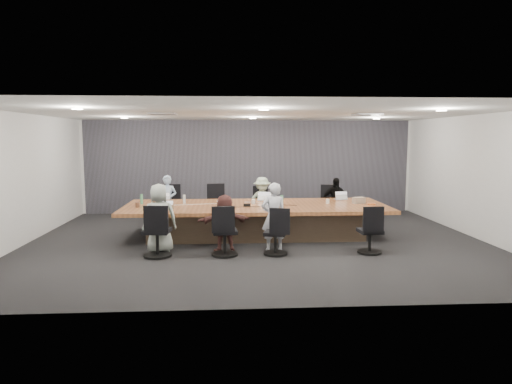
{
  "coord_description": "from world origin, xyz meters",
  "views": [
    {
      "loc": [
        -0.64,
        -9.87,
        2.28
      ],
      "look_at": [
        0.0,
        0.4,
        1.05
      ],
      "focal_mm": 32.0,
      "sensor_mm": 36.0,
      "label": 1
    }
  ],
  "objects": [
    {
      "name": "chair_7",
      "position": [
        2.15,
        -1.2,
        0.37
      ],
      "size": [
        0.53,
        0.53,
        0.75
      ],
      "primitive_type": null,
      "rotation": [
        0.0,
        0.0,
        0.05
      ],
      "color": "black",
      "rests_on": "ground"
    },
    {
      "name": "person_6",
      "position": [
        0.28,
        -0.85,
        0.69
      ],
      "size": [
        0.53,
        0.36,
        1.39
      ],
      "primitive_type": "imported",
      "rotation": [
        0.0,
        0.0,
        3.2
      ],
      "color": "silver",
      "rests_on": "ground"
    },
    {
      "name": "chair_5",
      "position": [
        -0.71,
        -1.2,
        0.4
      ],
      "size": [
        0.6,
        0.6,
        0.8
      ],
      "primitive_type": null,
      "rotation": [
        0.0,
        0.0,
        0.1
      ],
      "color": "black",
      "rests_on": "ground"
    },
    {
      "name": "conference_table",
      "position": [
        0.0,
        0.5,
        0.4
      ],
      "size": [
        6.0,
        2.2,
        0.74
      ],
      "color": "brown",
      "rests_on": "ground"
    },
    {
      "name": "floor",
      "position": [
        0.0,
        0.0,
        0.0
      ],
      "size": [
        10.0,
        8.0,
        0.0
      ],
      "primitive_type": "cube",
      "color": "black",
      "rests_on": "ground"
    },
    {
      "name": "wall_left",
      "position": [
        -5.0,
        0.0,
        1.4
      ],
      "size": [
        0.0,
        8.0,
        2.8
      ],
      "primitive_type": "cube",
      "rotation": [
        1.57,
        0.0,
        1.57
      ],
      "color": "silver",
      "rests_on": "ground"
    },
    {
      "name": "wall_right",
      "position": [
        5.0,
        0.0,
        1.4
      ],
      "size": [
        0.0,
        8.0,
        2.8
      ],
      "primitive_type": "cube",
      "rotation": [
        1.57,
        0.0,
        -1.57
      ],
      "color": "silver",
      "rests_on": "ground"
    },
    {
      "name": "snack_packet",
      "position": [
        2.65,
        0.32,
        0.76
      ],
      "size": [
        0.2,
        0.15,
        0.04
      ],
      "primitive_type": "cube",
      "rotation": [
        0.0,
        0.0,
        -0.14
      ],
      "color": "#D1662F",
      "rests_on": "conference_table"
    },
    {
      "name": "chair_0",
      "position": [
        -2.19,
        2.2,
        0.43
      ],
      "size": [
        0.69,
        0.69,
        0.86
      ],
      "primitive_type": null,
      "rotation": [
        0.0,
        0.0,
        3.35
      ],
      "color": "black",
      "rests_on": "ground"
    },
    {
      "name": "laptop_5",
      "position": [
        -0.71,
        -0.3,
        0.75
      ],
      "size": [
        0.33,
        0.26,
        0.02
      ],
      "primitive_type": "cube",
      "rotation": [
        0.0,
        0.0,
        -0.21
      ],
      "color": "#8C6647",
      "rests_on": "conference_table"
    },
    {
      "name": "chair_2",
      "position": [
        0.25,
        2.2,
        0.38
      ],
      "size": [
        0.52,
        0.52,
        0.75
      ],
      "primitive_type": null,
      "rotation": [
        0.0,
        0.0,
        3.11
      ],
      "color": "black",
      "rests_on": "ground"
    },
    {
      "name": "stapler",
      "position": [
        -0.21,
        0.29,
        0.77
      ],
      "size": [
        0.16,
        0.05,
        0.06
      ],
      "primitive_type": "cube",
      "rotation": [
        0.0,
        0.0,
        0.05
      ],
      "color": "black",
      "rests_on": "conference_table"
    },
    {
      "name": "laptop_3",
      "position": [
        2.18,
        1.3,
        0.75
      ],
      "size": [
        0.33,
        0.25,
        0.02
      ],
      "primitive_type": "cube",
      "rotation": [
        0.0,
        0.0,
        3.28
      ],
      "color": "#B2B2B7",
      "rests_on": "conference_table"
    },
    {
      "name": "ceiling",
      "position": [
        0.0,
        0.0,
        2.8
      ],
      "size": [
        10.0,
        8.0,
        0.0
      ],
      "primitive_type": "cube",
      "color": "white",
      "rests_on": "wall_back"
    },
    {
      "name": "person_2",
      "position": [
        0.25,
        1.85,
        0.63
      ],
      "size": [
        0.9,
        0.64,
        1.26
      ],
      "primitive_type": "imported",
      "rotation": [
        0.0,
        0.0,
        6.5
      ],
      "color": "#91A48C",
      "rests_on": "ground"
    },
    {
      "name": "mic_right",
      "position": [
        0.28,
        0.75,
        0.76
      ],
      "size": [
        0.19,
        0.16,
        0.03
      ],
      "primitive_type": "cube",
      "rotation": [
        0.0,
        0.0,
        -0.38
      ],
      "color": "black",
      "rests_on": "conference_table"
    },
    {
      "name": "wall_front",
      "position": [
        0.0,
        -4.0,
        1.4
      ],
      "size": [
        10.0,
        0.0,
        2.8
      ],
      "primitive_type": "cube",
      "rotation": [
        -1.57,
        0.0,
        0.0
      ],
      "color": "silver",
      "rests_on": "ground"
    },
    {
      "name": "chair_3",
      "position": [
        2.18,
        2.2,
        0.4
      ],
      "size": [
        0.66,
        0.66,
        0.79
      ],
      "primitive_type": null,
      "rotation": [
        0.0,
        0.0,
        2.87
      ],
      "color": "black",
      "rests_on": "ground"
    },
    {
      "name": "bottle_green_right",
      "position": [
        0.58,
        0.28,
        0.86
      ],
      "size": [
        0.08,
        0.08,
        0.25
      ],
      "primitive_type": "cylinder",
      "rotation": [
        0.0,
        0.0,
        -0.16
      ],
      "color": "#4E9969",
      "rests_on": "conference_table"
    },
    {
      "name": "laptop_4",
      "position": [
        -2.0,
        -0.3,
        0.75
      ],
      "size": [
        0.39,
        0.29,
        0.02
      ],
      "primitive_type": "cube",
      "rotation": [
        0.0,
        0.0,
        0.14
      ],
      "color": "#8C6647",
      "rests_on": "conference_table"
    },
    {
      "name": "bottle_clear",
      "position": [
        -1.67,
        0.84,
        0.84
      ],
      "size": [
        0.08,
        0.08,
        0.21
      ],
      "primitive_type": "cylinder",
      "rotation": [
        0.0,
        0.0,
        -0.41
      ],
      "color": "silver",
      "rests_on": "conference_table"
    },
    {
      "name": "mic_left",
      "position": [
        -0.68,
        0.25,
        0.75
      ],
      "size": [
        0.16,
        0.12,
        0.03
      ],
      "primitive_type": "cube",
      "rotation": [
        0.0,
        0.0,
        -0.21
      ],
      "color": "black",
      "rests_on": "conference_table"
    },
    {
      "name": "cup_white_far",
      "position": [
        -0.04,
        0.67,
        0.79
      ],
      "size": [
        0.1,
        0.1,
        0.1
      ],
      "primitive_type": "cylinder",
      "rotation": [
        0.0,
        0.0,
        -0.31
      ],
      "color": "white",
      "rests_on": "conference_table"
    },
    {
      "name": "mug_brown",
      "position": [
        -2.65,
        0.29,
        0.8
      ],
      "size": [
        0.1,
        0.1,
        0.11
      ],
      "primitive_type": "cylinder",
      "rotation": [
        0.0,
        0.0,
        -0.14
      ],
      "color": "brown",
      "rests_on": "conference_table"
    },
    {
      "name": "chair_1",
      "position": [
        -1.01,
        2.2,
        0.44
      ],
      "size": [
        0.7,
        0.7,
        0.88
      ],
      "primitive_type": null,
      "rotation": [
        0.0,
        0.0,
        3.35
      ],
      "color": "black",
      "rests_on": "ground"
    },
    {
      "name": "laptop_0",
      "position": [
        -2.19,
        1.3,
        0.75
      ],
      "size": [
        0.3,
        0.21,
        0.02
      ],
      "primitive_type": "cube",
      "rotation": [
        0.0,
        0.0,
        3.14
      ],
      "color": "#B2B2B7",
      "rests_on": "conference_table"
    },
    {
      "name": "laptop_6",
      "position": [
        0.28,
        -0.3,
        0.75
      ],
      "size": [
        0.36,
        0.28,
        0.02
      ],
      "primitive_type": "cube",
      "rotation": [
        0.0,
        0.0,
        0.15
      ],
      "color": "#B2B2B7",
      "rests_on": "conference_table"
    },
    {
      "name": "person_0",
      "position": [
        -2.19,
        1.85,
        0.66
      ],
      "size": [
        0.55,
        0.43,
        1.32
      ],
      "primitive_type": "imported",
      "rotation": [
        0.0,
        0.0,
        6.04
      ],
      "color": "#96B1D1",
      "rests_on": "ground"
    },
    {
      "name": "cup_white_near",
      "position": [
        1.71,
        0.64,
        0.79
      ],
      "size": [
        0.1,
        0.1,
        0.1
      ],
      "primitive_type": "cylinder",
      "rotation": [
        0.0,
        0.0,
        -0.25
      ],
      "color": "white",
      "rests_on": "conference_table"
    },
    {
      "name": "chair_4",
      "position": [
        -2.0,
        -1.2,
        0.42
      ],
      "size": [
        0.62,
        0.62,
        0.84
      ],
      "primitive_type": null,
      "rotation": [
        0.0,
        0.0,
        -0.1
      ],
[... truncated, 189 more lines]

